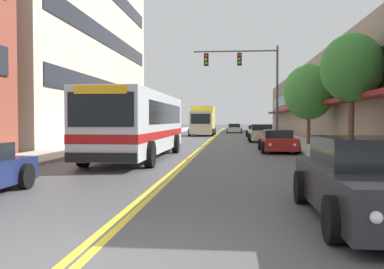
# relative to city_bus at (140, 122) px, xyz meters

# --- Properties ---
(ground_plane) EXTENTS (240.00, 240.00, 0.00)m
(ground_plane) POSITION_rel_city_bus_xyz_m (2.34, 22.55, -1.67)
(ground_plane) COLOR #4C4C4F
(sidewalk_left) EXTENTS (3.11, 106.00, 0.12)m
(sidewalk_left) POSITION_rel_city_bus_xyz_m (-4.71, 22.55, -1.61)
(sidewalk_left) COLOR #B2ADA5
(sidewalk_left) RESTS_ON ground_plane
(sidewalk_right) EXTENTS (3.11, 106.00, 0.12)m
(sidewalk_right) POSITION_rel_city_bus_xyz_m (9.39, 22.55, -1.61)
(sidewalk_right) COLOR #B2ADA5
(sidewalk_right) RESTS_ON ground_plane
(centre_line) EXTENTS (0.34, 106.00, 0.01)m
(centre_line) POSITION_rel_city_bus_xyz_m (2.34, 22.55, -1.67)
(centre_line) COLOR yellow
(centre_line) RESTS_ON ground_plane
(storefront_row_right) EXTENTS (9.10, 68.00, 7.16)m
(storefront_row_right) POSITION_rel_city_bus_xyz_m (15.17, 22.55, 1.91)
(storefront_row_right) COLOR gray
(storefront_row_right) RESTS_ON ground_plane
(city_bus) EXTENTS (2.83, 11.59, 2.94)m
(city_bus) POSITION_rel_city_bus_xyz_m (0.00, 0.00, 0.00)
(city_bus) COLOR silver
(city_bus) RESTS_ON ground_plane
(car_dark_grey_parked_left_near) EXTENTS (2.14, 4.77, 1.37)m
(car_dark_grey_parked_left_near) POSITION_rel_city_bus_xyz_m (-1.96, 9.96, -1.03)
(car_dark_grey_parked_left_near) COLOR #38383D
(car_dark_grey_parked_left_near) RESTS_ON ground_plane
(car_charcoal_parked_right_foreground) EXTENTS (2.05, 4.92, 1.46)m
(car_charcoal_parked_right_foreground) POSITION_rel_city_bus_xyz_m (6.67, -11.72, -0.99)
(car_charcoal_parked_right_foreground) COLOR #232328
(car_charcoal_parked_right_foreground) RESTS_ON ground_plane
(car_champagne_parked_right_mid) EXTENTS (2.11, 4.78, 1.41)m
(car_champagne_parked_right_mid) POSITION_rel_city_bus_xyz_m (6.60, 15.55, -1.01)
(car_champagne_parked_right_mid) COLOR beige
(car_champagne_parked_right_mid) RESTS_ON ground_plane
(car_white_parked_right_far) EXTENTS (2.08, 4.20, 1.20)m
(car_white_parked_right_far) POSITION_rel_city_bus_xyz_m (6.70, 25.65, -1.10)
(car_white_parked_right_far) COLOR white
(car_white_parked_right_far) RESTS_ON ground_plane
(car_red_parked_right_end) EXTENTS (1.98, 4.68, 1.20)m
(car_red_parked_right_end) POSITION_rel_city_bus_xyz_m (6.78, 4.52, -1.09)
(car_red_parked_right_end) COLOR maroon
(car_red_parked_right_end) RESTS_ON ground_plane
(car_silver_moving_lead) EXTENTS (2.04, 4.69, 1.24)m
(car_silver_moving_lead) POSITION_rel_city_bus_xyz_m (4.45, 39.45, -1.09)
(car_silver_moving_lead) COLOR #B7B7BC
(car_silver_moving_lead) RESTS_ON ground_plane
(box_truck) EXTENTS (2.71, 6.55, 3.27)m
(box_truck) POSITION_rel_city_bus_xyz_m (0.92, 28.12, -0.01)
(box_truck) COLOR beige
(box_truck) RESTS_ON ground_plane
(traffic_signal_mast) EXTENTS (6.27, 0.38, 7.22)m
(traffic_signal_mast) POSITION_rel_city_bus_xyz_m (5.52, 12.59, 3.46)
(traffic_signal_mast) COLOR #47474C
(traffic_signal_mast) RESTS_ON ground_plane
(street_tree_right_mid) EXTENTS (2.95, 2.95, 5.74)m
(street_tree_right_mid) POSITION_rel_city_bus_xyz_m (9.90, 1.47, 2.55)
(street_tree_right_mid) COLOR brown
(street_tree_right_mid) RESTS_ON sidewalk_right
(street_tree_right_far) EXTENTS (3.41, 3.41, 5.42)m
(street_tree_right_far) POSITION_rel_city_bus_xyz_m (9.44, 10.32, 1.99)
(street_tree_right_far) COLOR brown
(street_tree_right_far) RESTS_ON sidewalk_right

